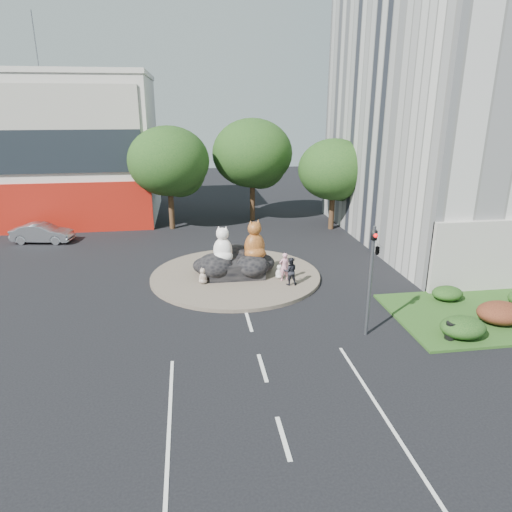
{
  "coord_description": "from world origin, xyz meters",
  "views": [
    {
      "loc": [
        -2.54,
        -15.31,
        9.75
      ],
      "look_at": [
        0.91,
        7.81,
        2.0
      ],
      "focal_mm": 32.0,
      "sensor_mm": 36.0,
      "label": 1
    }
  ],
  "objects": [
    {
      "name": "hedge_back_green",
      "position": [
        10.5,
        4.8,
        0.48
      ],
      "size": [
        1.6,
        1.28,
        0.72
      ],
      "primitive_type": "ellipsoid",
      "color": "#103312",
      "rests_on": "grass_verge"
    },
    {
      "name": "grass_verge",
      "position": [
        12.0,
        3.0,
        0.06
      ],
      "size": [
        10.0,
        6.0,
        0.12
      ],
      "primitive_type": "cube",
      "color": "#264F1A",
      "rests_on": "ground"
    },
    {
      "name": "kitten_white",
      "position": [
        2.44,
        8.95,
        0.63
      ],
      "size": [
        0.57,
        0.51,
        0.85
      ],
      "primitive_type": null,
      "rotation": [
        0.0,
        0.0,
        0.15
      ],
      "color": "beige",
      "rests_on": "roundabout_island"
    },
    {
      "name": "cat_white",
      "position": [
        -0.74,
        9.8,
        2.16
      ],
      "size": [
        1.53,
        1.41,
        2.12
      ],
      "primitive_type": null,
      "rotation": [
        0.0,
        0.0,
        -0.28
      ],
      "color": "white",
      "rests_on": "rock_plinth"
    },
    {
      "name": "pedestrian_pink",
      "position": [
        2.65,
        8.58,
        1.02
      ],
      "size": [
        0.66,
        0.5,
        1.64
      ],
      "primitive_type": "imported",
      "rotation": [
        0.0,
        0.0,
        3.33
      ],
      "color": "pink",
      "rests_on": "roundabout_island"
    },
    {
      "name": "kitten_calico",
      "position": [
        -1.96,
        8.81,
        0.67
      ],
      "size": [
        0.74,
        0.74,
        0.93
      ],
      "primitive_type": null,
      "rotation": [
        0.0,
        0.0,
        -0.81
      ],
      "color": "beige",
      "rests_on": "roundabout_island"
    },
    {
      "name": "cat_tabby",
      "position": [
        1.15,
        10.01,
        2.28
      ],
      "size": [
        1.69,
        1.56,
        2.37
      ],
      "primitive_type": null,
      "rotation": [
        0.0,
        0.0,
        0.27
      ],
      "color": "#C25A28",
      "rests_on": "rock_plinth"
    },
    {
      "name": "ground",
      "position": [
        0.0,
        0.0,
        0.0
      ],
      "size": [
        120.0,
        120.0,
        0.0
      ],
      "primitive_type": "plane",
      "color": "black",
      "rests_on": "ground"
    },
    {
      "name": "rock_plinth",
      "position": [
        0.0,
        10.0,
        0.65
      ],
      "size": [
        3.2,
        2.6,
        0.9
      ],
      "primitive_type": null,
      "color": "black",
      "rests_on": "roundabout_island"
    },
    {
      "name": "hedge_red",
      "position": [
        11.5,
        2.0,
        0.61
      ],
      "size": [
        2.2,
        1.76,
        0.99
      ],
      "primitive_type": "ellipsoid",
      "color": "#441912",
      "rests_on": "grass_verge"
    },
    {
      "name": "tree_right",
      "position": [
        9.07,
        20.06,
        4.63
      ],
      "size": [
        5.7,
        5.7,
        7.3
      ],
      "color": "#382314",
      "rests_on": "ground"
    },
    {
      "name": "traffic_light",
      "position": [
        5.1,
        2.0,
        3.62
      ],
      "size": [
        0.44,
        1.24,
        5.0
      ],
      "color": "#595B60",
      "rests_on": "ground"
    },
    {
      "name": "litter_bin",
      "position": [
        8.37,
        0.9,
        0.51
      ],
      "size": [
        0.49,
        0.49,
        0.78
      ],
      "primitive_type": "cylinder",
      "rotation": [
        0.0,
        0.0,
        -0.1
      ],
      "color": "black",
      "rests_on": "grass_verge"
    },
    {
      "name": "hedge_near_green",
      "position": [
        9.0,
        1.0,
        0.57
      ],
      "size": [
        2.0,
        1.6,
        0.9
      ],
      "primitive_type": "ellipsoid",
      "color": "#103312",
      "rests_on": "grass_verge"
    },
    {
      "name": "shophouse_block",
      "position": [
        -18.0,
        27.91,
        6.18
      ],
      "size": [
        25.2,
        12.3,
        17.4
      ],
      "color": "beige",
      "rests_on": "ground"
    },
    {
      "name": "street_lamp",
      "position": [
        12.82,
        8.0,
        4.55
      ],
      "size": [
        2.34,
        0.22,
        8.06
      ],
      "color": "#595B60",
      "rests_on": "ground"
    },
    {
      "name": "pedestrian_dark",
      "position": [
        2.84,
        7.88,
        1.0
      ],
      "size": [
        0.81,
        0.65,
        1.6
      ],
      "primitive_type": "imported",
      "rotation": [
        0.0,
        0.0,
        3.08
      ],
      "color": "black",
      "rests_on": "roundabout_island"
    },
    {
      "name": "tree_mid",
      "position": [
        3.07,
        24.06,
        5.56
      ],
      "size": [
        6.84,
        6.84,
        8.76
      ],
      "color": "#382314",
      "rests_on": "ground"
    },
    {
      "name": "tree_left",
      "position": [
        -3.93,
        22.06,
        5.25
      ],
      "size": [
        6.46,
        6.46,
        8.27
      ],
      "color": "#382314",
      "rests_on": "ground"
    },
    {
      "name": "roundabout_island",
      "position": [
        0.0,
        10.0,
        0.1
      ],
      "size": [
        10.0,
        10.0,
        0.2
      ],
      "primitive_type": "cylinder",
      "color": "brown",
      "rests_on": "ground"
    },
    {
      "name": "parked_car",
      "position": [
        -13.45,
        19.34,
        0.72
      ],
      "size": [
        4.55,
        2.21,
        1.44
      ],
      "primitive_type": "imported",
      "rotation": [
        0.0,
        0.0,
        1.41
      ],
      "color": "#9E9FA5",
      "rests_on": "ground"
    }
  ]
}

